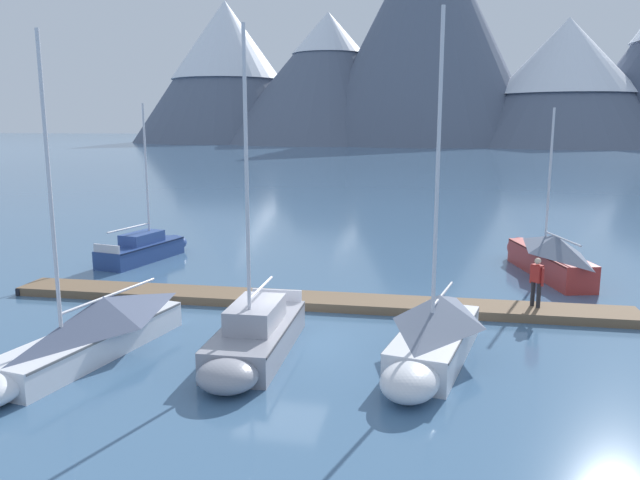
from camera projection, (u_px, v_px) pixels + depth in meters
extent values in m
plane|color=#426689|center=(281.00, 343.00, 18.41)|extent=(700.00, 700.00, 0.00)
cone|color=slate|center=(226.00, 72.00, 213.39)|extent=(65.06, 65.06, 47.28)
cone|color=white|center=(226.00, 41.00, 211.42)|extent=(37.88, 37.88, 26.21)
cone|color=slate|center=(328.00, 79.00, 200.60)|extent=(70.63, 70.63, 41.31)
cone|color=white|center=(328.00, 33.00, 197.97)|extent=(23.45, 23.45, 13.06)
cone|color=slate|center=(428.00, 29.00, 187.92)|extent=(70.81, 70.81, 69.34)
cone|color=slate|center=(565.00, 82.00, 176.23)|extent=(63.79, 63.79, 35.65)
cone|color=white|center=(567.00, 56.00, 174.88)|extent=(39.94, 39.94, 21.26)
cube|color=brown|center=(309.00, 301.00, 22.24)|extent=(22.32, 1.98, 0.30)
cylinder|color=#38383D|center=(306.00, 307.00, 21.58)|extent=(21.41, 0.56, 0.24)
cylinder|color=#38383D|center=(313.00, 296.00, 22.90)|extent=(21.41, 0.56, 0.24)
cube|color=black|center=(32.00, 286.00, 24.17)|extent=(0.19, 1.73, 0.27)
cube|color=black|center=(640.00, 318.00, 20.31)|extent=(0.19, 1.73, 0.27)
cube|color=navy|center=(141.00, 252.00, 29.28)|extent=(2.47, 4.95, 0.83)
ellipsoid|color=navy|center=(174.00, 243.00, 31.62)|extent=(1.53, 1.48, 0.79)
cube|color=#121D39|center=(141.00, 244.00, 29.21)|extent=(2.49, 4.86, 0.06)
cylinder|color=silver|center=(146.00, 174.00, 29.21)|extent=(0.10, 0.10, 6.50)
cylinder|color=silver|center=(129.00, 228.00, 28.36)|extent=(0.66, 2.82, 0.08)
cube|color=#2F4A8A|center=(142.00, 238.00, 29.27)|extent=(1.49, 2.31, 0.51)
cube|color=silver|center=(107.00, 249.00, 27.10)|extent=(1.38, 0.38, 0.36)
cube|color=white|center=(94.00, 342.00, 17.35)|extent=(2.66, 6.46, 0.77)
cube|color=slate|center=(93.00, 330.00, 17.28)|extent=(2.67, 6.35, 0.06)
cylinder|color=silver|center=(50.00, 192.00, 15.49)|extent=(0.10, 0.10, 7.89)
cylinder|color=silver|center=(111.00, 295.00, 17.90)|extent=(0.79, 3.92, 0.08)
pyramid|color=#4C5670|center=(104.00, 310.00, 17.63)|extent=(2.68, 5.27, 0.82)
cube|color=#93939E|center=(257.00, 338.00, 17.59)|extent=(1.91, 5.01, 0.84)
ellipsoid|color=#93939E|center=(227.00, 376.00, 14.94)|extent=(1.55, 1.45, 0.79)
cube|color=#424247|center=(257.00, 325.00, 17.52)|extent=(1.95, 4.92, 0.06)
cylinder|color=silver|center=(247.00, 185.00, 16.07)|extent=(0.10, 0.10, 8.05)
cylinder|color=silver|center=(261.00, 287.00, 17.83)|extent=(0.14, 2.46, 0.08)
cube|color=#A0A0AB|center=(256.00, 314.00, 17.33)|extent=(1.31, 2.27, 0.66)
cube|color=silver|center=(277.00, 295.00, 19.81)|extent=(1.61, 0.14, 0.36)
cube|color=silver|center=(435.00, 343.00, 17.07)|extent=(2.57, 5.19, 0.91)
ellipsoid|color=silver|center=(410.00, 382.00, 14.53)|extent=(1.71, 2.04, 0.86)
cube|color=slate|center=(436.00, 329.00, 17.00)|extent=(2.59, 5.10, 0.06)
cylinder|color=silver|center=(437.00, 177.00, 15.80)|extent=(0.10, 0.10, 8.35)
cylinder|color=silver|center=(443.00, 294.00, 17.65)|extent=(0.60, 2.63, 0.08)
pyramid|color=slate|center=(439.00, 309.00, 17.25)|extent=(2.62, 4.26, 0.83)
cube|color=#B2332D|center=(549.00, 264.00, 26.33)|extent=(2.83, 6.19, 1.09)
ellipsoid|color=#B2332D|center=(520.00, 248.00, 29.55)|extent=(1.46, 1.68, 1.04)
cube|color=#501614|center=(550.00, 252.00, 26.24)|extent=(2.83, 6.08, 0.06)
cylinder|color=silver|center=(549.00, 180.00, 26.20)|extent=(0.10, 0.10, 5.97)
cylinder|color=silver|center=(562.00, 239.00, 25.06)|extent=(0.88, 3.09, 0.08)
pyramid|color=slate|center=(555.00, 244.00, 25.72)|extent=(2.76, 5.08, 0.76)
cylinder|color=#232328|center=(539.00, 295.00, 20.81)|extent=(0.14, 0.14, 0.86)
cylinder|color=#232328|center=(533.00, 293.00, 21.04)|extent=(0.14, 0.14, 0.86)
cube|color=#B22823|center=(537.00, 273.00, 20.79)|extent=(0.41, 0.43, 0.60)
sphere|color=beige|center=(538.00, 261.00, 20.71)|extent=(0.22, 0.22, 0.22)
cylinder|color=#B22823|center=(543.00, 277.00, 20.58)|extent=(0.09, 0.09, 0.62)
cylinder|color=#B22823|center=(531.00, 274.00, 21.02)|extent=(0.09, 0.09, 0.62)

